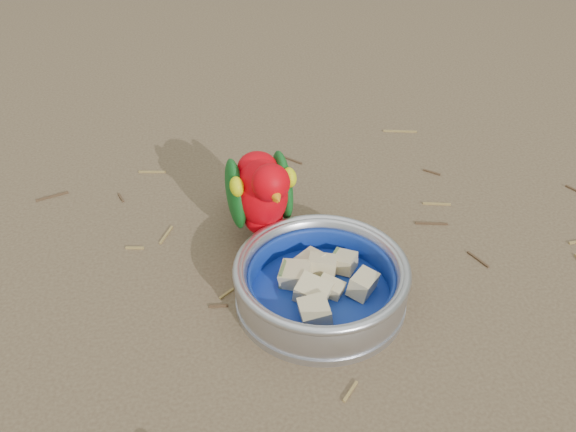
{
  "coord_description": "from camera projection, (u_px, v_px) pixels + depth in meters",
  "views": [
    {
      "loc": [
        -0.15,
        -0.58,
        0.58
      ],
      "look_at": [
        -0.05,
        0.09,
        0.08
      ],
      "focal_mm": 40.0,
      "sensor_mm": 36.0,
      "label": 1
    }
  ],
  "objects": [
    {
      "name": "bowl_wall",
      "position": [
        321.0,
        280.0,
        0.81
      ],
      "size": [
        0.22,
        0.22,
        0.04
      ],
      "primitive_type": null,
      "color": "#B2B2BA",
      "rests_on": "food_bowl"
    },
    {
      "name": "lory_parrot",
      "position": [
        262.0,
        200.0,
        0.88
      ],
      "size": [
        0.12,
        0.2,
        0.16
      ],
      "primitive_type": null,
      "rotation": [
        0.0,
        0.0,
        -2.98
      ],
      "color": "#D1000A",
      "rests_on": "ground"
    },
    {
      "name": "ground_debris",
      "position": [
        362.0,
        270.0,
        0.88
      ],
      "size": [
        0.9,
        0.8,
        0.01
      ],
      "primitive_type": null,
      "color": "olive",
      "rests_on": "ground"
    },
    {
      "name": "fruit_wedges",
      "position": [
        321.0,
        284.0,
        0.81
      ],
      "size": [
        0.13,
        0.13,
        0.03
      ],
      "primitive_type": null,
      "color": "#CDB98A",
      "rests_on": "food_bowl"
    },
    {
      "name": "food_bowl",
      "position": [
        321.0,
        297.0,
        0.83
      ],
      "size": [
        0.22,
        0.22,
        0.02
      ],
      "primitive_type": "cylinder",
      "color": "#B2B2BA",
      "rests_on": "ground"
    },
    {
      "name": "ground",
      "position": [
        338.0,
        304.0,
        0.83
      ],
      "size": [
        60.0,
        60.0,
        0.0
      ],
      "primitive_type": "plane",
      "color": "brown"
    }
  ]
}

